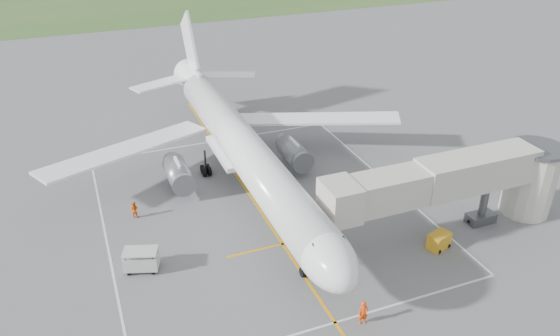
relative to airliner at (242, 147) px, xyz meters
name	(u,v)px	position (x,y,z in m)	size (l,w,h in m)	color
ground	(246,189)	(0.00, -0.75, -4.39)	(700.00, 700.00, 0.00)	#59595C
apron_markings	(266,219)	(0.00, -6.57, -4.38)	(28.20, 60.00, 0.01)	orange
airliner	(242,147)	(0.00, 0.00, 0.00)	(38.93, 46.75, 13.52)	white
jet_bridge	(468,182)	(15.72, -14.25, 0.35)	(23.40, 5.00, 7.20)	#ACA79C
gpu_unit	(439,241)	(12.12, -16.06, -3.70)	(2.17, 1.79, 1.41)	gold
baggage_cart	(141,260)	(-11.73, -9.79, -3.44)	(3.05, 2.37, 1.86)	#BBBBBB
ramp_worker_nose	(363,313)	(1.77, -21.50, -3.43)	(0.70, 0.46, 1.93)	#F94107
ramp_worker_wing	(134,210)	(-11.11, -1.77, -3.60)	(0.77, 0.60, 1.59)	#E14C07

